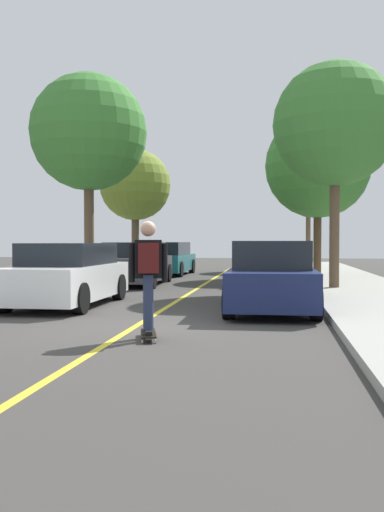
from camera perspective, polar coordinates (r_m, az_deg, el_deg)
ground at (r=9.68m, az=-6.00°, el=-7.23°), size 80.00×80.00×0.00m
center_line at (r=13.56m, az=-1.81°, el=-4.70°), size 0.12×39.20×0.01m
parked_car_left_nearest at (r=13.25m, az=-12.36°, el=-1.86°), size 1.84×4.27×1.42m
parked_car_left_near at (r=19.22m, az=-5.77°, el=-0.81°), size 2.09×4.51×1.43m
parked_car_left_far at (r=24.79m, az=-2.57°, el=-0.26°), size 2.02×4.41×1.42m
parked_car_right_nearest at (r=12.35m, az=7.99°, el=-1.98°), size 1.87×4.72×1.47m
parked_car_right_near at (r=19.32m, az=8.10°, el=-0.85°), size 1.87×4.12×1.38m
parked_car_right_far at (r=26.05m, az=8.16°, el=-0.23°), size 2.05×4.17×1.39m
street_tree_left_nearest at (r=20.54m, az=-10.34°, el=12.07°), size 4.06×4.06×7.15m
street_tree_left_near at (r=26.71m, az=-5.72°, el=7.07°), size 3.29×3.29×5.59m
street_tree_right_nearest at (r=17.17m, az=14.17°, el=12.64°), size 3.56×3.56×6.46m
street_tree_right_near at (r=23.58m, az=12.52°, el=8.82°), size 4.21×4.21×6.46m
street_tree_right_far at (r=30.00m, az=11.62°, el=8.58°), size 3.33×3.33×6.73m
skateboard at (r=8.59m, az=-4.42°, el=-7.76°), size 0.42×0.87×0.10m
skateboarder at (r=8.45m, az=-4.42°, el=-1.36°), size 0.58×0.70×1.66m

